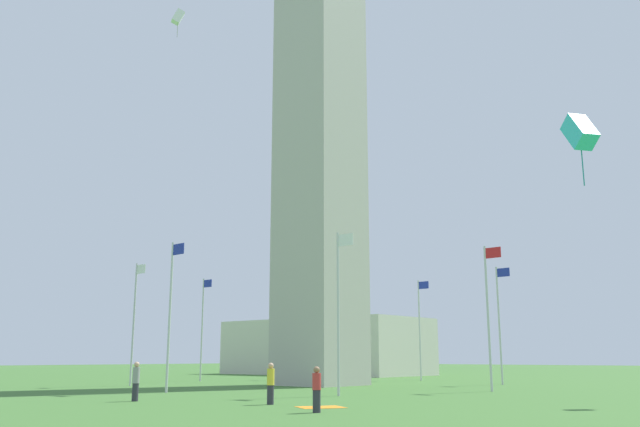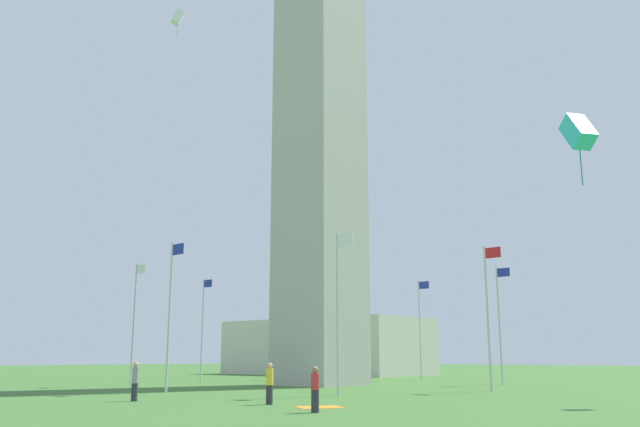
# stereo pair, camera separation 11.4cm
# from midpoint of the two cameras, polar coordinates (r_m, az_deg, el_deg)

# --- Properties ---
(ground_plane) EXTENTS (260.00, 260.00, 0.00)m
(ground_plane) POSITION_cam_midpoint_polar(r_m,az_deg,el_deg) (49.11, -0.07, -14.41)
(ground_plane) COLOR #3D6B2D
(obelisk_monument) EXTENTS (5.21, 5.21, 47.40)m
(obelisk_monument) POSITION_cam_midpoint_polar(r_m,az_deg,el_deg) (53.66, -0.06, 11.78)
(obelisk_monument) COLOR #B7B2A8
(obelisk_monument) RESTS_ON ground
(flagpole_n) EXTENTS (1.12, 0.14, 8.59)m
(flagpole_n) POSITION_cam_midpoint_polar(r_m,az_deg,el_deg) (41.67, 14.07, -8.01)
(flagpole_n) COLOR silver
(flagpole_n) RESTS_ON ground
(flagpole_ne) EXTENTS (1.12, 0.14, 8.59)m
(flagpole_ne) POSITION_cam_midpoint_polar(r_m,az_deg,el_deg) (51.79, 14.97, -8.69)
(flagpole_ne) COLOR silver
(flagpole_ne) RESTS_ON ground
(flagpole_e) EXTENTS (1.12, 0.14, 8.59)m
(flagpole_e) POSITION_cam_midpoint_polar(r_m,az_deg,el_deg) (59.77, 8.45, -9.37)
(flagpole_e) COLOR silver
(flagpole_e) RESTS_ON ground
(flagpole_se) EXTENTS (1.12, 0.14, 8.59)m
(flagpole_se) POSITION_cam_midpoint_polar(r_m,az_deg,el_deg) (62.34, -0.91, -9.60)
(flagpole_se) COLOR silver
(flagpole_se) RESTS_ON ground
(flagpole_s) EXTENTS (1.12, 0.14, 8.59)m
(flagpole_s) POSITION_cam_midpoint_polar(r_m,az_deg,el_deg) (58.65, -10.01, -9.27)
(flagpole_s) COLOR silver
(flagpole_s) RESTS_ON ground
(flagpole_sw) EXTENTS (1.12, 0.14, 8.59)m
(flagpole_sw) POSITION_cam_midpoint_polar(r_m,az_deg,el_deg) (49.94, -15.57, -8.55)
(flagpole_sw) COLOR silver
(flagpole_sw) RESTS_ON ground
(flagpole_w) EXTENTS (1.12, 0.14, 8.59)m
(flagpole_w) POSITION_cam_midpoint_polar(r_m,az_deg,el_deg) (40.04, -12.67, -7.93)
(flagpole_w) COLOR silver
(flagpole_w) RESTS_ON ground
(flagpole_nw) EXTENTS (1.12, 0.14, 8.59)m
(flagpole_nw) POSITION_cam_midpoint_polar(r_m,az_deg,el_deg) (35.90, 1.53, -7.77)
(flagpole_nw) COLOR silver
(flagpole_nw) RESTS_ON ground
(person_yellow_shirt) EXTENTS (0.32, 0.32, 1.73)m
(person_yellow_shirt) POSITION_cam_midpoint_polar(r_m,az_deg,el_deg) (29.56, -4.34, -14.23)
(person_yellow_shirt) COLOR #2D2D38
(person_yellow_shirt) RESTS_ON ground
(person_gray_shirt) EXTENTS (0.32, 0.32, 1.76)m
(person_gray_shirt) POSITION_cam_midpoint_polar(r_m,az_deg,el_deg) (32.73, -15.49, -13.61)
(person_gray_shirt) COLOR #2D2D38
(person_gray_shirt) RESTS_ON ground
(person_red_shirt) EXTENTS (0.32, 0.32, 1.64)m
(person_red_shirt) POSITION_cam_midpoint_polar(r_m,az_deg,el_deg) (25.28, -0.42, -14.75)
(person_red_shirt) COLOR #2D2D38
(person_red_shirt) RESTS_ON ground
(kite_white_box) EXTENTS (0.82, 0.93, 1.85)m
(kite_white_box) POSITION_cam_midpoint_polar(r_m,az_deg,el_deg) (44.59, -12.05, 16.01)
(kite_white_box) COLOR white
(kite_cyan_box) EXTENTS (1.44, 1.30, 2.61)m
(kite_cyan_box) POSITION_cam_midpoint_polar(r_m,az_deg,el_deg) (24.95, 21.10, 6.48)
(kite_cyan_box) COLOR #33C6D1
(distant_building) EXTENTS (23.41, 11.13, 6.12)m
(distant_building) POSITION_cam_midpoint_polar(r_m,az_deg,el_deg) (78.51, 0.35, -11.31)
(distant_building) COLOR beige
(distant_building) RESTS_ON ground
(picnic_blanket_near_first_person) EXTENTS (2.11, 2.26, 0.01)m
(picnic_blanket_near_first_person) POSITION_cam_midpoint_polar(r_m,az_deg,el_deg) (27.94, -0.06, -16.15)
(picnic_blanket_near_first_person) COLOR orange
(picnic_blanket_near_first_person) RESTS_ON ground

